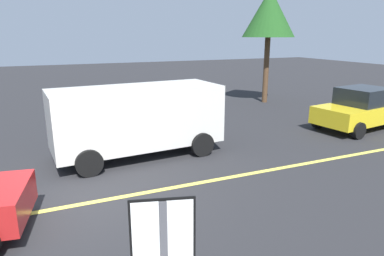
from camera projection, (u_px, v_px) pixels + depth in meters
name	position (u px, v px, depth m)	size (l,w,h in m)	color
ground_plane	(77.00, 205.00, 7.85)	(80.00, 80.00, 0.00)	#262628
lane_marking_centre	(197.00, 183.00, 9.00)	(28.00, 0.16, 0.01)	#E0D14C
white_van	(138.00, 117.00, 10.82)	(5.33, 2.57, 2.20)	silver
car_yellow_far_lane	(360.00, 109.00, 14.06)	(4.11, 2.47, 1.68)	gold
tree_left_verge	(269.00, 14.00, 18.54)	(2.85, 2.85, 6.15)	#513823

